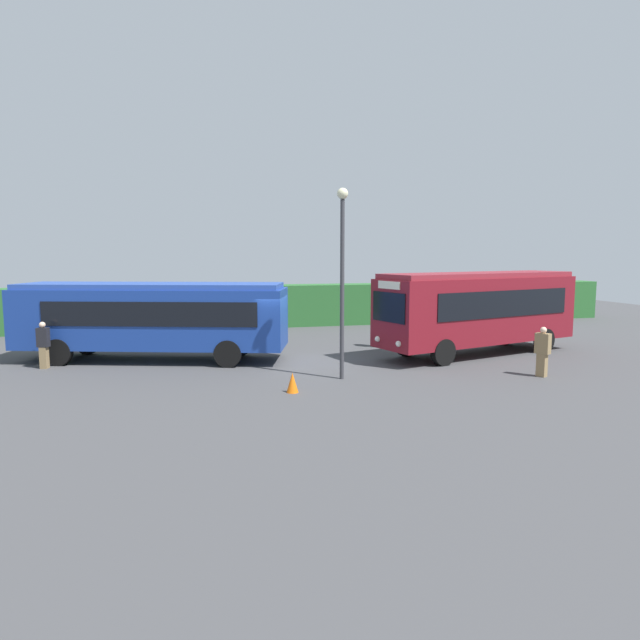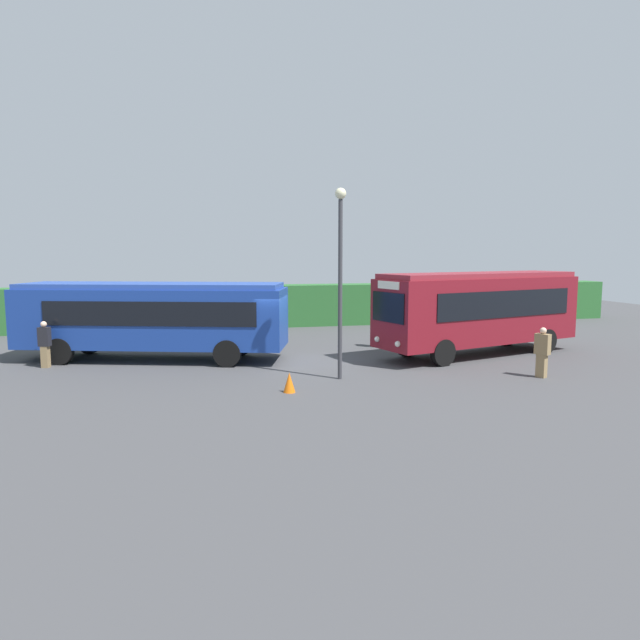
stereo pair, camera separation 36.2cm
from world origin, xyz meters
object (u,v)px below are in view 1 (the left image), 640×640
object	(u,v)px
person_left	(43,344)
person_center	(379,326)
bus_blue	(152,316)
traffic_cone	(292,383)
person_right	(543,351)
lamppost	(342,263)
bus_maroon	(478,308)

from	to	relation	value
person_left	person_center	xyz separation A→B (m)	(13.27, 1.48, 0.05)
person_left	person_center	distance (m)	13.36
bus_blue	traffic_cone	distance (m)	7.66
bus_blue	person_center	bearing A→B (deg)	-158.39
person_right	traffic_cone	bearing A→B (deg)	-27.71
person_left	traffic_cone	bearing A→B (deg)	-109.38
lamppost	person_center	bearing A→B (deg)	59.30
traffic_cone	bus_blue	bearing A→B (deg)	124.55
person_right	lamppost	distance (m)	7.35
bus_maroon	person_right	world-z (taller)	bus_maroon
person_left	person_center	bearing A→B (deg)	-68.29
bus_blue	person_left	size ratio (longest dim) A/B	6.19
bus_maroon	person_right	bearing A→B (deg)	73.67
bus_maroon	lamppost	bearing A→B (deg)	8.11
traffic_cone	lamppost	distance (m)	4.24
person_right	lamppost	bearing A→B (deg)	-39.47
person_left	lamppost	bearing A→B (deg)	-97.32
person_right	person_center	bearing A→B (deg)	-93.16
person_center	traffic_cone	xyz separation A→B (m)	(-5.27, -7.03, -0.65)
bus_maroon	bus_blue	bearing A→B (deg)	-24.27
bus_maroon	person_center	world-z (taller)	bus_maroon
person_left	bus_maroon	bearing A→B (deg)	-78.62
bus_blue	person_center	size ratio (longest dim) A/B	5.81
bus_maroon	lamppost	size ratio (longest dim) A/B	1.51
person_center	person_left	bearing A→B (deg)	-162.02
traffic_cone	lamppost	xyz separation A→B (m)	(1.93, 1.40, 3.51)
lamppost	bus_blue	bearing A→B (deg)	142.24
person_left	traffic_cone	world-z (taller)	person_left
bus_blue	person_right	xyz separation A→B (m)	(12.81, -6.08, -0.86)
person_center	lamppost	distance (m)	7.14
person_center	traffic_cone	size ratio (longest dim) A/B	3.01
bus_maroon	person_left	bearing A→B (deg)	-20.23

